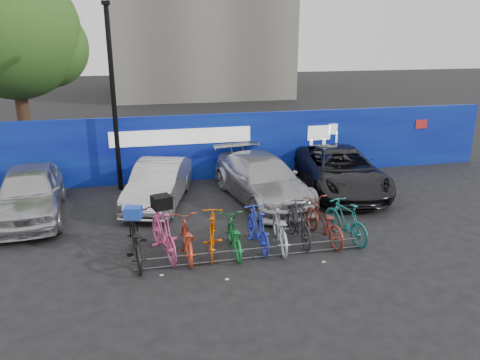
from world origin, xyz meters
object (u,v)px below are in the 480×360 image
object	(u,v)px
bike_0	(135,240)
bike_1	(163,232)
car_0	(29,193)
bike_9	(346,221)
car_2	(262,179)
bike_6	(279,227)
bike_7	(299,222)
car_1	(159,183)
bike_5	(258,228)
bike_rack	(253,253)
bike_2	(187,238)
bike_8	(323,221)
car_3	(341,170)
bike_4	(234,236)
lamppost	(113,94)
tree	(19,35)
bike_3	(212,233)

from	to	relation	value
bike_0	bike_1	bearing A→B (deg)	-171.25
car_0	bike_9	bearing A→B (deg)	-27.83
car_2	bike_6	world-z (taller)	car_2
car_0	bike_7	bearing A→B (deg)	-30.32
car_2	bike_7	bearing A→B (deg)	-97.66
bike_0	car_1	bearing A→B (deg)	-105.87
bike_5	bike_rack	bearing A→B (deg)	63.74
car_2	bike_2	bearing A→B (deg)	-138.61
bike_8	car_3	bearing A→B (deg)	-126.25
bike_4	car_1	bearing A→B (deg)	-65.93
bike_9	bike_8	bearing A→B (deg)	-23.60
car_2	bike_2	distance (m)	4.46
bike_rack	bike_4	xyz separation A→B (m)	(-0.37, 0.47, 0.29)
car_1	bike_9	size ratio (longest dim) A/B	2.27
car_3	bike_8	xyz separation A→B (m)	(-2.11, -3.65, -0.19)
bike_2	bike_4	distance (m)	1.15
bike_0	bike_1	distance (m)	0.69
bike_1	bike_4	distance (m)	1.72
bike_7	bike_6	bearing A→B (deg)	15.32
bike_rack	bike_9	size ratio (longest dim) A/B	3.13
bike_5	bike_9	distance (m)	2.35
car_0	car_1	distance (m)	3.74
bike_rack	bike_8	distance (m)	2.17
bike_5	bike_7	distance (m)	1.13
bike_rack	car_2	distance (m)	4.21
lamppost	bike_6	size ratio (longest dim) A/B	3.11
car_3	bike_1	world-z (taller)	car_3
lamppost	bike_9	world-z (taller)	lamppost
bike_0	bike_2	xyz separation A→B (m)	(1.21, -0.01, -0.08)
bike_0	bike_7	bearing A→B (deg)	177.89
car_2	bike_1	world-z (taller)	car_2
tree	bike_rack	size ratio (longest dim) A/B	1.39
bike_4	bike_8	xyz separation A→B (m)	(2.41, 0.19, 0.07)
bike_1	bike_4	xyz separation A→B (m)	(1.70, -0.22, -0.16)
car_0	bike_1	xyz separation A→B (m)	(3.63, -3.34, -0.14)
bike_3	bike_8	world-z (taller)	bike_3
car_2	bike_3	world-z (taller)	car_2
car_0	bike_1	world-z (taller)	car_0
tree	bike_3	distance (m)	12.54
lamppost	car_1	xyz separation A→B (m)	(1.23, -1.66, -2.60)
tree	bike_4	distance (m)	12.89
bike_0	bike_8	bearing A→B (deg)	177.10
car_3	car_1	bearing A→B (deg)	-172.16
car_3	bike_4	bearing A→B (deg)	-131.57
bike_8	tree	bearing A→B (deg)	-54.82
lamppost	bike_3	size ratio (longest dim) A/B	3.46
tree	bike_rack	world-z (taller)	tree
bike_3	bike_8	bearing A→B (deg)	-166.96
lamppost	car_1	world-z (taller)	lamppost
bike_rack	bike_5	bearing A→B (deg)	66.66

